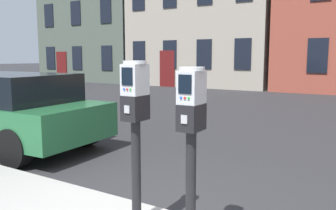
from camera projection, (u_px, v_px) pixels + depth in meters
parking_meter_near_kerb at (135, 113)px, 3.30m from camera, size 0.22×0.25×1.56m
parking_meter_twin_adjacent at (191, 123)px, 3.00m from camera, size 0.22×0.25×1.51m
townhouse_green_painted at (109, 20)px, 26.92m from camera, size 8.11×6.79×9.05m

